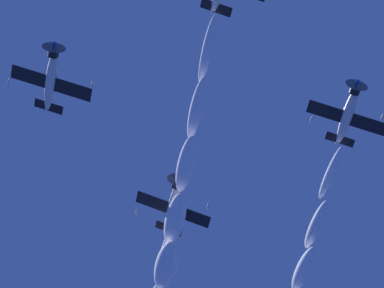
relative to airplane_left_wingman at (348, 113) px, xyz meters
name	(u,v)px	position (x,y,z in m)	size (l,w,h in m)	color
airplane_left_wingman	(348,113)	(0.00, 0.00, 0.00)	(7.58, 7.62, 3.61)	silver
airplane_right_wingman	(51,78)	(24.95, 18.92, -0.24)	(7.61, 7.63, 3.67)	silver
airplane_slot_tail	(173,205)	(21.72, -0.80, -2.20)	(7.51, 7.63, 3.88)	silver
smoke_trail_lead	(164,279)	(26.65, -7.58, -5.63)	(32.16, 40.15, 9.62)	white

